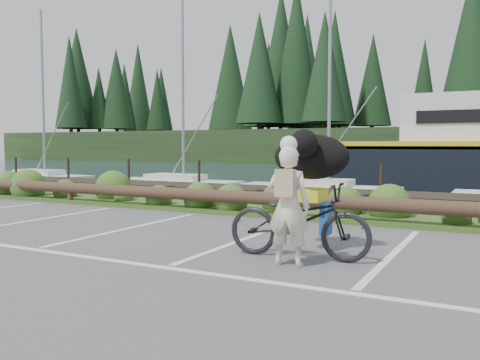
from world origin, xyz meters
name	(u,v)px	position (x,y,z in m)	size (l,w,h in m)	color
ground	(182,262)	(0.00, 0.00, 0.00)	(72.00, 72.00, 0.00)	#4C4C4E
harbor_backdrop	(479,156)	(0.40, 78.42, 0.00)	(170.00, 160.00, 30.00)	#172937
vegetation_strip	(309,214)	(0.00, 5.30, 0.05)	(34.00, 1.60, 0.10)	#3D5B21
log_rail	(298,220)	(0.00, 4.60, 0.00)	(32.00, 0.30, 0.60)	#443021
bicycle	(298,220)	(1.39, 1.03, 0.57)	(0.75, 2.16, 1.14)	black
cyclist	(288,206)	(1.43, 0.53, 0.84)	(0.61, 0.40, 1.67)	beige
dog	(311,157)	(1.33, 1.72, 1.50)	(1.25, 0.61, 0.72)	black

